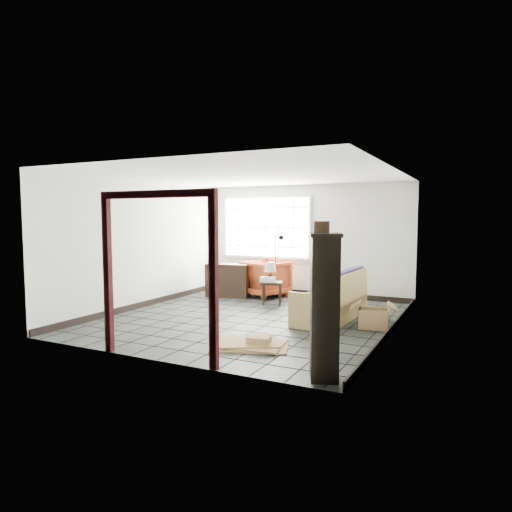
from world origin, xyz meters
The scene contains 15 objects.
ground centered at (0.00, 0.00, 0.00)m, with size 5.50×5.50×0.00m, color black.
room_shell centered at (0.00, 0.03, 1.68)m, with size 5.02×5.52×2.61m.
window_panel centered at (-1.00, 2.70, 1.60)m, with size 2.32×0.08×1.52m.
doorway_trim centered at (0.00, -2.70, 1.38)m, with size 1.80×0.08×2.20m.
futon_sofa centered at (1.36, 0.62, 0.32)m, with size 0.87×2.06×0.90m.
armchair centered at (-0.77, 2.19, 0.46)m, with size 0.90×0.84×0.93m, color maroon.
side_table centered at (-0.25, 1.42, 0.40)m, with size 0.57×0.57×0.48m.
table_lamp centered at (-0.32, 1.49, 0.76)m, with size 0.31×0.31×0.40m.
projector centered at (-0.32, 1.35, 0.53)m, with size 0.33×0.28×0.10m.
floor_lamp centered at (-0.51, 2.34, 0.81)m, with size 0.40×0.33×1.51m.
console_shelf centered at (-1.52, 1.75, 0.39)m, with size 1.05×0.57×0.77m.
tall_shelf centered at (2.15, -2.40, 0.85)m, with size 0.50×0.56×1.68m.
pot centered at (2.10, -2.38, 1.75)m, with size 0.21×0.21×0.13m.
open_box centered at (2.15, 0.27, 0.16)m, with size 0.83×0.49×0.44m.
cardboard_pile centered at (0.81, -1.62, 0.04)m, with size 1.28×1.09×0.16m.
Camera 1 is at (3.74, -7.34, 1.87)m, focal length 32.00 mm.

